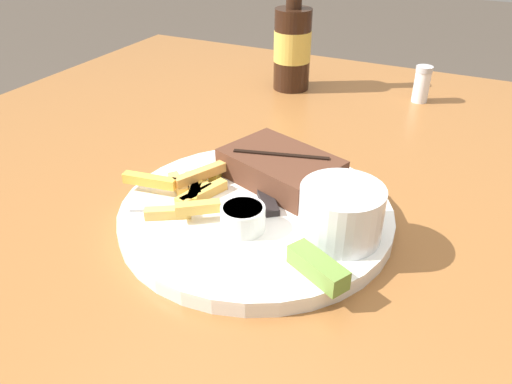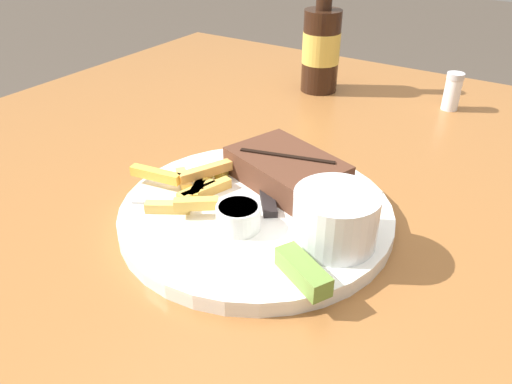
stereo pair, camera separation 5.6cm
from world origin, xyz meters
name	(u,v)px [view 1 (the left image)]	position (x,y,z in m)	size (l,w,h in m)	color
dining_table	(256,266)	(0.00, 0.00, 0.68)	(1.23, 1.33, 0.75)	#935B2D
dinner_plate	(256,213)	(0.00, 0.00, 0.76)	(0.31, 0.31, 0.02)	white
steak_portion	(278,167)	(0.00, 0.07, 0.78)	(0.16, 0.13, 0.04)	#512D1E
fries_pile	(192,187)	(-0.08, -0.01, 0.77)	(0.14, 0.16, 0.02)	#D7A752
coleslaw_cup	(341,210)	(0.10, -0.01, 0.80)	(0.09, 0.09, 0.06)	white
dipping_sauce_cup	(243,217)	(0.01, -0.04, 0.78)	(0.05, 0.05, 0.03)	silver
pickle_spear	(318,267)	(0.10, -0.08, 0.77)	(0.07, 0.05, 0.02)	olive
fork_utensil	(183,207)	(-0.07, -0.04, 0.77)	(0.12, 0.07, 0.00)	#B7B7BC
knife_utensil	(261,186)	(-0.01, 0.04, 0.77)	(0.11, 0.14, 0.01)	#B7B7BC
beer_bottle	(292,44)	(-0.14, 0.43, 0.83)	(0.07, 0.07, 0.24)	black
salt_shaker	(422,84)	(0.10, 0.47, 0.78)	(0.03, 0.03, 0.07)	white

